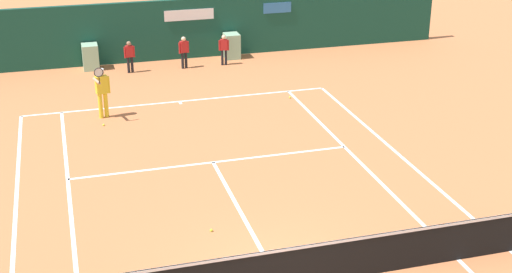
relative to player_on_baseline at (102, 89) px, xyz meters
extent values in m
cube|color=white|center=(2.66, 0.87, -1.00)|extent=(10.60, 0.10, 0.01)
cube|color=white|center=(6.66, -10.83, -1.00)|extent=(0.10, 23.40, 0.01)
cube|color=white|center=(7.96, -10.83, -1.00)|extent=(0.10, 23.40, 0.01)
cube|color=white|center=(2.66, -4.43, -1.00)|extent=(8.00, 0.10, 0.01)
cube|color=white|center=(2.66, -7.63, -1.00)|extent=(0.10, 6.40, 0.01)
cube|color=white|center=(2.66, 0.72, -1.00)|extent=(0.10, 0.24, 0.01)
cube|color=black|center=(2.66, -10.83, -0.53)|extent=(12.00, 0.03, 0.95)
cube|color=white|center=(2.66, -10.83, -0.08)|extent=(12.00, 0.04, 0.06)
cube|color=#144233|center=(2.66, 6.17, 0.23)|extent=(25.00, 0.24, 2.47)
cube|color=#2D6BA8|center=(7.85, 6.03, 0.90)|extent=(1.22, 0.02, 0.44)
cube|color=white|center=(4.06, 6.03, 0.84)|extent=(2.05, 0.02, 0.44)
cube|color=#8CB793|center=(-0.04, 5.62, -0.50)|extent=(0.61, 0.70, 1.01)
cube|color=#8CB793|center=(5.74, 5.62, -0.49)|extent=(0.60, 0.70, 1.04)
cylinder|color=yellow|center=(0.09, 0.05, -0.59)|extent=(0.14, 0.14, 0.84)
cylinder|color=yellow|center=(-0.09, 0.00, -0.59)|extent=(0.14, 0.14, 0.84)
cube|color=yellow|center=(0.00, 0.03, 0.13)|extent=(0.42, 0.29, 0.59)
sphere|color=tan|center=(0.00, 0.03, 0.54)|extent=(0.23, 0.23, 0.23)
cylinder|color=white|center=(0.00, 0.03, 0.62)|extent=(0.22, 0.22, 0.06)
cylinder|color=yellow|center=(0.23, 0.08, 0.08)|extent=(0.09, 0.09, 0.57)
cylinder|color=tan|center=(-0.16, -0.30, 0.37)|extent=(0.22, 0.57, 0.09)
cylinder|color=black|center=(-0.09, -0.58, 0.48)|extent=(0.03, 0.03, 0.22)
torus|color=black|center=(-0.09, -0.58, 0.73)|extent=(0.30, 0.10, 0.30)
cylinder|color=silver|center=(-0.09, -0.58, 0.73)|extent=(0.25, 0.07, 0.26)
cylinder|color=black|center=(1.49, 4.72, -0.68)|extent=(0.10, 0.10, 0.64)
cylinder|color=black|center=(1.34, 4.71, -0.68)|extent=(0.10, 0.10, 0.64)
cube|color=#AD1E1E|center=(1.42, 4.72, -0.14)|extent=(0.30, 0.18, 0.45)
sphere|color=#8C664C|center=(1.42, 4.72, 0.17)|extent=(0.18, 0.18, 0.18)
cylinder|color=#AD1E1E|center=(1.59, 4.73, -0.17)|extent=(0.07, 0.07, 0.43)
cylinder|color=#AD1E1E|center=(1.24, 4.70, -0.17)|extent=(0.07, 0.07, 0.43)
cylinder|color=black|center=(3.63, 4.73, -0.68)|extent=(0.11, 0.11, 0.65)
cylinder|color=black|center=(3.49, 4.70, -0.68)|extent=(0.11, 0.11, 0.65)
cube|color=#AD1E1E|center=(3.56, 4.72, -0.12)|extent=(0.32, 0.22, 0.46)
sphere|color=beige|center=(3.56, 4.72, 0.20)|extent=(0.18, 0.18, 0.18)
cylinder|color=#AD1E1E|center=(3.74, 4.75, -0.15)|extent=(0.07, 0.07, 0.44)
cylinder|color=#AD1E1E|center=(3.38, 4.68, -0.15)|extent=(0.07, 0.07, 0.44)
cylinder|color=black|center=(5.26, 4.71, -0.69)|extent=(0.10, 0.10, 0.63)
cylinder|color=black|center=(5.12, 4.73, -0.69)|extent=(0.10, 0.10, 0.63)
cube|color=#AD1E1E|center=(5.19, 4.72, -0.16)|extent=(0.30, 0.20, 0.44)
sphere|color=beige|center=(5.19, 4.72, 0.15)|extent=(0.17, 0.17, 0.17)
cylinder|color=#AD1E1E|center=(5.36, 4.69, -0.19)|extent=(0.07, 0.07, 0.42)
cylinder|color=#AD1E1E|center=(5.02, 4.74, -0.19)|extent=(0.07, 0.07, 0.42)
sphere|color=#CCE033|center=(1.77, -8.18, -0.97)|extent=(0.07, 0.07, 0.07)
sphere|color=#CCE033|center=(-0.09, -0.75, -0.97)|extent=(0.07, 0.07, 0.07)
sphere|color=#CCE033|center=(6.48, 0.13, -0.97)|extent=(0.07, 0.07, 0.07)
camera|label=1|loc=(-1.19, -22.29, 7.37)|focal=49.79mm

